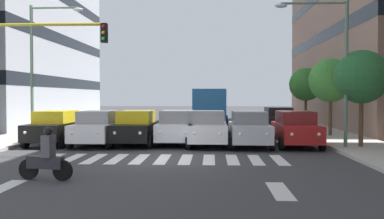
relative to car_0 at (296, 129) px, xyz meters
name	(u,v)px	position (x,y,z in m)	size (l,w,h in m)	color
ground_plane	(163,159)	(5.96, 4.44, -0.89)	(180.00, 180.00, 0.00)	#38383A
building_right_block_0	(17,0)	(20.96, -15.94, 9.93)	(8.70, 22.27, 21.62)	#ADB2BC
crosswalk_markings	(163,159)	(5.96, 4.44, -0.88)	(9.45, 2.80, 0.01)	silver
lane_arrow_0	(280,191)	(2.29, 9.94, -0.88)	(0.50, 2.20, 0.01)	silver
lane_arrow_1	(2,188)	(9.64, 9.94, -0.88)	(0.50, 2.20, 0.01)	silver
car_0	(296,129)	(0.00, 0.00, 0.00)	(2.02, 4.44, 1.72)	maroon
car_1	(249,129)	(2.25, 0.12, 0.00)	(2.02, 4.44, 1.72)	#B2B7BC
car_2	(208,128)	(4.25, -0.12, 0.00)	(2.02, 4.44, 1.72)	silver
car_3	(177,127)	(5.82, -0.70, 0.00)	(2.02, 4.44, 1.72)	silver
car_4	(136,128)	(7.85, -0.33, 0.00)	(2.02, 4.44, 1.72)	black
car_5	(98,128)	(9.72, -0.10, 0.00)	(2.02, 4.44, 1.72)	silver
car_6	(55,127)	(11.96, -0.32, 0.00)	(2.02, 4.44, 1.72)	black
car_row2_0	(278,120)	(-0.37, -7.90, 0.00)	(2.02, 4.44, 1.72)	black
bus_behind_traffic	(210,103)	(4.25, -15.75, 0.97)	(2.78, 10.50, 3.00)	#286BAD
motorcycle_with_rider	(46,158)	(8.87, 8.81, -0.24)	(1.69, 0.43, 1.57)	black
traffic_light_gantry	(25,64)	(11.51, 4.14, 2.85)	(4.81, 0.36, 5.50)	#AD991E
street_lamp_left	(333,55)	(-1.40, 1.32, 3.40)	(3.30, 0.28, 6.63)	#4C6B56
street_lamp_right	(40,57)	(13.44, -2.19, 3.70)	(2.95, 0.28, 7.26)	#4C6B56
street_tree_0	(362,77)	(-2.76, 1.04, 2.44)	(2.45, 2.45, 4.41)	#513823
street_tree_1	(331,80)	(-2.91, -4.68, 2.49)	(2.55, 2.55, 4.52)	#513823
street_tree_2	(306,84)	(-2.95, -11.63, 2.44)	(2.47, 2.47, 4.43)	#513823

